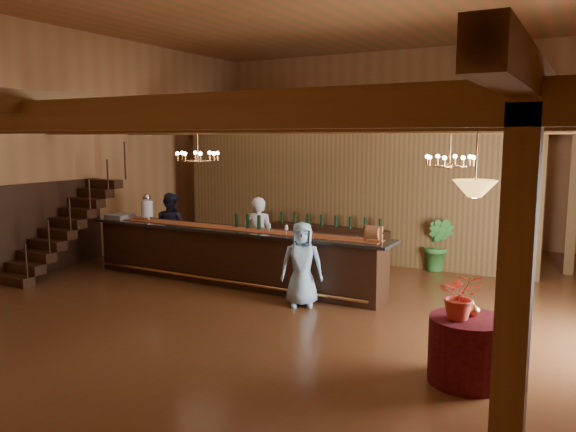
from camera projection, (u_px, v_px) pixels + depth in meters
The scene contains 26 objects.
floor at pixel (293, 297), 10.65m from camera, with size 14.00×14.00×0.00m, color #522E17.
wall_back at pixel (407, 146), 16.35m from camera, with size 12.00×0.10×5.50m, color #945B32.
wall_left at pixel (68, 148), 13.13m from camera, with size 0.10×14.00×5.50m, color #945B32.
beam_grid at pixel (306, 125), 10.64m from camera, with size 11.90×13.90×0.39m.
support_posts at pixel (280, 217), 10.00m from camera, with size 9.20×10.20×3.20m.
partition_wall at pixel (343, 197), 13.71m from camera, with size 9.00×0.18×3.10m, color brown.
staircase at pixel (62, 228), 12.47m from camera, with size 1.00×2.80×2.00m.
backroom_boxes at pixel (378, 228), 15.49m from camera, with size 4.10×0.60×1.10m.
tasting_bar at pixel (231, 255), 11.56m from camera, with size 6.91×0.91×1.16m.
beverage_dispenser at pixel (147, 207), 12.60m from camera, with size 0.26×0.26×0.60m.
glass_rack_tray at pixel (120, 216), 12.88m from camera, with size 0.50×0.50×0.10m, color gray.
raffle_drum at pixel (373, 233), 9.93m from camera, with size 0.34×0.24×0.30m.
bar_bottle_0 at pixel (237, 221), 11.55m from camera, with size 0.07×0.07×0.30m, color black.
bar_bottle_1 at pixel (248, 222), 11.41m from camera, with size 0.07×0.07×0.30m, color black.
bar_bottle_2 at pixel (259, 222), 11.29m from camera, with size 0.07×0.07×0.30m, color black.
backbar_shelf at pixel (329, 244), 13.69m from camera, with size 3.02×0.47×0.85m, color black.
round_table at pixel (467, 350), 6.89m from camera, with size 0.95×0.95×0.82m, color #581318.
chandelier_left at pixel (198, 156), 10.75m from camera, with size 0.80×0.80×0.71m.
chandelier_right at pixel (450, 160), 9.34m from camera, with size 0.80×0.80×0.74m.
pendant_lamp at pixel (475, 188), 6.61m from camera, with size 0.52×0.52×0.90m.
bartender at pixel (258, 237), 11.99m from camera, with size 0.64×0.42×1.75m, color silver.
staff_second at pixel (171, 228), 13.34m from camera, with size 0.83×0.65×1.70m, color black.
guest at pixel (302, 264), 9.98m from camera, with size 0.74×0.48×1.52m, color #88B0C6.
floor_plant at pixel (438, 245), 12.61m from camera, with size 0.67×0.54×1.22m, color #30762A.
table_flowers at pixel (460, 296), 6.75m from camera, with size 0.52×0.45×0.58m, color #D64431.
table_vase at pixel (472, 303), 6.89m from camera, with size 0.16×0.16×0.32m, color tan.
Camera 1 is at (4.89, -9.11, 3.00)m, focal length 35.00 mm.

